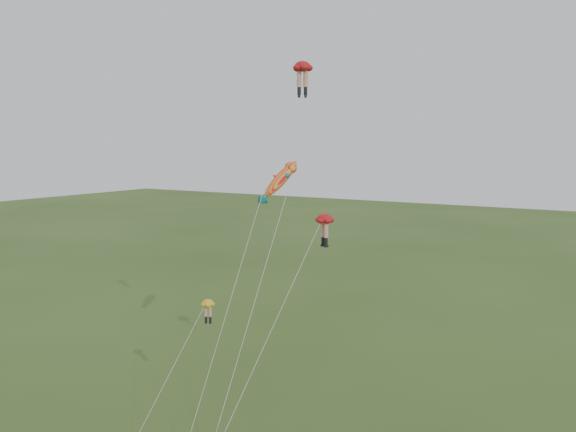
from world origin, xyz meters
The scene contains 4 objects.
legs_kite_red_high centered at (2.98, 6.73, 21.92)m, with size 4.07×9.12×22.93m.
legs_kite_red_mid centered at (4.34, 7.24, 12.72)m, with size 2.92×10.64×13.51m.
legs_kite_yellow centered at (-1.38, 2.50, 7.50)m, with size 2.83×5.25×8.26m.
fish_kite centered at (0.27, 8.77, 15.40)m, with size 2.57×11.24×16.96m.
Camera 1 is at (23.49, -27.72, 18.07)m, focal length 40.00 mm.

